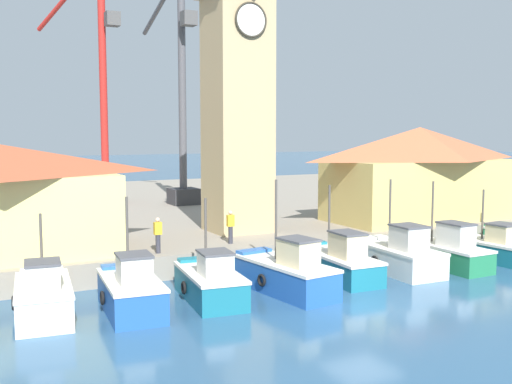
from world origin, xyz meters
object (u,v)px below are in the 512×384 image
clock_tower (237,84)px  port_crane_far (101,118)px  fishing_boat_mid_left (210,282)px  dock_worker_along_quay (231,226)px  fishing_boat_left_outer (43,297)px  fishing_boat_center (286,273)px  dock_worker_near_tower (158,235)px  fishing_boat_far_right (491,247)px  fishing_boat_left_inner (131,291)px  warehouse_right (419,172)px  fishing_boat_right_inner (398,255)px  fishing_boat_mid_right (337,262)px  port_crane_near (181,120)px  fishing_boat_right_outer (442,251)px

clock_tower → port_crane_far: bearing=102.2°
fishing_boat_mid_left → dock_worker_along_quay: size_ratio=2.84×
fishing_boat_left_outer → clock_tower: bearing=34.2°
fishing_boat_mid_left → clock_tower: size_ratio=0.27×
fishing_boat_center → dock_worker_near_tower: (-3.79, 4.89, 1.13)m
fishing_boat_mid_left → fishing_boat_far_right: 15.69m
fishing_boat_left_inner → fishing_boat_far_right: 18.85m
fishing_boat_far_right → clock_tower: (-10.47, 8.13, 8.43)m
dock_worker_near_tower → dock_worker_along_quay: (3.89, 0.63, 0.00)m
clock_tower → warehouse_right: bearing=-5.6°
fishing_boat_left_outer → fishing_boat_center: bearing=-6.6°
fishing_boat_right_inner → warehouse_right: size_ratio=0.42×
fishing_boat_left_outer → warehouse_right: (23.22, 6.50, 3.27)m
warehouse_right → fishing_boat_right_inner: bearing=-137.6°
port_crane_far → dock_worker_near_tower: (-2.29, -20.20, -5.64)m
fishing_boat_right_inner → fishing_boat_far_right: (5.99, -0.15, -0.12)m
fishing_boat_mid_right → dock_worker_near_tower: 8.14m
fishing_boat_left_outer → port_crane_far: (7.76, 24.02, 6.83)m
fishing_boat_left_outer → fishing_boat_mid_right: bearing=0.1°
fishing_boat_left_inner → port_crane_near: 24.69m
fishing_boat_left_outer → port_crane_far: bearing=72.1°
fishing_boat_mid_right → fishing_boat_right_outer: fishing_boat_mid_right is taller
fishing_boat_center → fishing_boat_right_outer: (9.18, 0.62, -0.06)m
fishing_boat_left_inner → fishing_boat_center: (6.34, -0.25, 0.02)m
fishing_boat_right_outer → dock_worker_along_quay: fishing_boat_right_outer is taller
fishing_boat_far_right → dock_worker_along_quay: 13.41m
fishing_boat_center → dock_worker_near_tower: bearing=127.8°
fishing_boat_mid_left → dock_worker_along_quay: bearing=57.5°
fishing_boat_right_outer → port_crane_near: port_crane_near is taller
fishing_boat_left_outer → dock_worker_along_quay: size_ratio=2.81×
fishing_boat_mid_left → fishing_boat_center: size_ratio=0.88×
port_crane_near → fishing_boat_mid_right: bearing=-91.0°
clock_tower → fishing_boat_mid_right: bearing=-80.6°
clock_tower → warehouse_right: 13.01m
fishing_boat_far_right → dock_worker_near_tower: (-16.30, 4.28, 1.28)m
clock_tower → port_crane_near: size_ratio=0.97×
fishing_boat_mid_left → fishing_boat_right_outer: 12.37m
clock_tower → port_crane_far: (-3.54, 16.35, -1.50)m
fishing_boat_far_right → port_crane_near: port_crane_near is taller
fishing_boat_mid_right → fishing_boat_far_right: fishing_boat_mid_right is taller
fishing_boat_left_inner → fishing_boat_mid_right: size_ratio=0.83×
fishing_boat_mid_right → port_crane_far: port_crane_far is taller
warehouse_right → fishing_boat_right_outer: bearing=-124.5°
warehouse_right → port_crane_near: size_ratio=0.68×
fishing_boat_right_inner → fishing_boat_right_outer: bearing=-2.8°
fishing_boat_mid_left → port_crane_far: 25.71m
fishing_boat_center → fishing_boat_right_inner: 6.56m
port_crane_near → fishing_boat_right_inner: bearing=-82.3°
port_crane_far → dock_worker_near_tower: bearing=-96.5°
fishing_boat_center → dock_worker_near_tower: fishing_boat_center is taller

